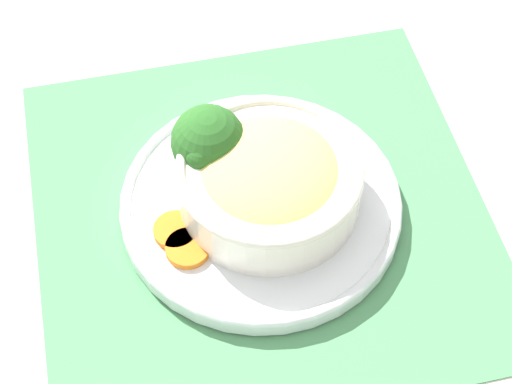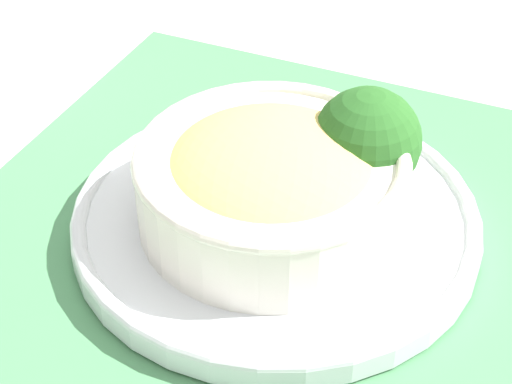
{
  "view_description": "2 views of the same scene",
  "coord_description": "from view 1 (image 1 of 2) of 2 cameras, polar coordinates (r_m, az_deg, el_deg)",
  "views": [
    {
      "loc": [
        -0.49,
        0.08,
        0.72
      ],
      "look_at": [
        -0.01,
        0.01,
        0.05
      ],
      "focal_mm": 60.0,
      "sensor_mm": 36.0,
      "label": 1
    },
    {
      "loc": [
        0.2,
        -0.41,
        0.4
      ],
      "look_at": [
        -0.01,
        -0.02,
        0.05
      ],
      "focal_mm": 60.0,
      "sensor_mm": 36.0,
      "label": 2
    }
  ],
  "objects": [
    {
      "name": "bowl",
      "position": [
        0.83,
        0.87,
        0.96
      ],
      "size": [
        0.18,
        0.18,
        0.07
      ],
      "color": "silver",
      "rests_on": "plate"
    },
    {
      "name": "ground_plane",
      "position": [
        0.87,
        0.32,
        -1.36
      ],
      "size": [
        4.0,
        4.0,
        0.0
      ],
      "primitive_type": "plane",
      "color": "beige"
    },
    {
      "name": "carrot_slice_middle",
      "position": [
        0.82,
        -4.57,
        -3.76
      ],
      "size": [
        0.04,
        0.04,
        0.01
      ],
      "color": "orange",
      "rests_on": "plate"
    },
    {
      "name": "plate",
      "position": [
        0.86,
        0.33,
        -0.78
      ],
      "size": [
        0.28,
        0.28,
        0.02
      ],
      "color": "silver",
      "rests_on": "placemat"
    },
    {
      "name": "broccoli_floret",
      "position": [
        0.84,
        -3.2,
        3.31
      ],
      "size": [
        0.07,
        0.07,
        0.08
      ],
      "color": "#84AD5B",
      "rests_on": "plate"
    },
    {
      "name": "placemat",
      "position": [
        0.87,
        0.32,
        -1.28
      ],
      "size": [
        0.48,
        0.48,
        0.0
      ],
      "color": "#4C8C59",
      "rests_on": "ground_plane"
    },
    {
      "name": "carrot_slice_near",
      "position": [
        0.84,
        -5.38,
        -2.58
      ],
      "size": [
        0.04,
        0.04,
        0.01
      ],
      "color": "orange",
      "rests_on": "plate"
    }
  ]
}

